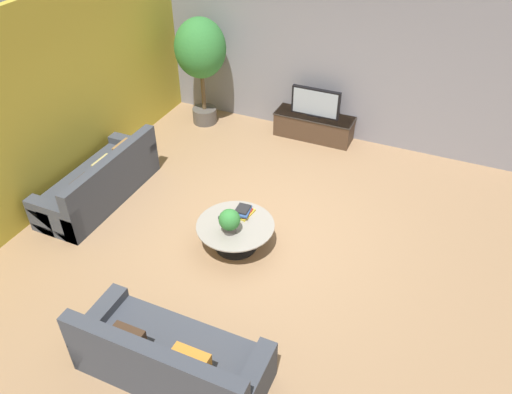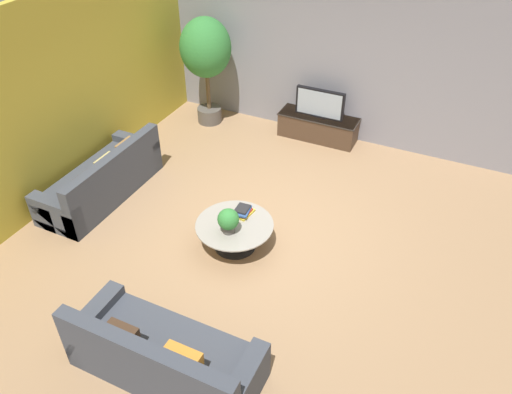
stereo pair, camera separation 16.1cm
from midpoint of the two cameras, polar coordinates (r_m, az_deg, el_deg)
name	(u,v)px [view 2 (the right image)]	position (r m, az deg, el deg)	size (l,w,h in m)	color
ground_plane	(259,232)	(7.30, 0.93, -4.08)	(24.00, 24.00, 0.00)	#9E7A56
back_wall_stone	(338,57)	(9.19, 9.88, 15.49)	(7.40, 0.12, 3.00)	gray
side_wall_left	(72,91)	(8.28, -19.74, 11.37)	(0.12, 7.40, 3.00)	gold
media_console	(318,127)	(9.48, 7.58, 7.97)	(1.47, 0.50, 0.46)	#473323
television	(320,103)	(9.26, 7.82, 10.55)	(0.90, 0.13, 0.52)	black
coffee_table	(235,231)	(6.91, -1.78, -3.87)	(1.08, 1.08, 0.39)	black
couch_by_wall	(103,180)	(8.18, -16.55, 1.82)	(0.84, 2.14, 0.84)	#3D424C
couch_near_entry	(164,357)	(5.60, -9.62, -17.59)	(2.05, 0.84, 0.84)	#3D424C
potted_palm_tall	(206,52)	(9.54, -5.27, 16.15)	(0.95, 0.95, 2.06)	#514C47
potted_plant_tabletop	(228,220)	(6.60, -2.48, -2.66)	(0.29, 0.29, 0.36)	#514C47
book_stack	(243,211)	(6.97, -0.79, -1.65)	(0.24, 0.32, 0.11)	gold
remote_black	(223,217)	(6.96, -3.08, -2.28)	(0.04, 0.16, 0.02)	black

